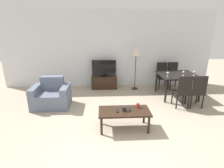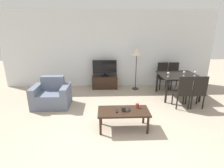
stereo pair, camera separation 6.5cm
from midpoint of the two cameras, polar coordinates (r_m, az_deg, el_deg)
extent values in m
plane|color=tan|center=(3.41, 1.29, -20.33)|extent=(18.00, 18.00, 0.00)
cube|color=silver|center=(6.39, -0.72, 11.19)|extent=(7.57, 0.06, 2.70)
cube|color=slate|center=(5.15, -18.72, -4.71)|extent=(0.63, 0.73, 0.41)
cube|color=slate|center=(5.26, -18.38, 0.44)|extent=(0.63, 0.20, 0.39)
cube|color=slate|center=(5.25, -23.07, -3.74)|extent=(0.18, 0.73, 0.59)
cube|color=slate|center=(5.02, -14.37, -3.79)|extent=(0.18, 0.73, 0.59)
cube|color=black|center=(6.33, -2.06, 0.71)|extent=(0.89, 0.45, 0.45)
cylinder|color=black|center=(6.26, -2.09, 2.82)|extent=(0.30, 0.30, 0.03)
cylinder|color=black|center=(6.25, -2.09, 3.17)|extent=(0.04, 0.04, 0.05)
cube|color=black|center=(6.19, -2.12, 5.57)|extent=(0.85, 0.04, 0.49)
cube|color=black|center=(6.17, -2.12, 5.53)|extent=(0.81, 0.01, 0.45)
cube|color=black|center=(3.76, 4.28, -8.92)|extent=(1.09, 0.53, 0.04)
cylinder|color=black|center=(3.66, -3.25, -13.61)|extent=(0.05, 0.05, 0.39)
cylinder|color=black|center=(3.77, 12.15, -13.01)|extent=(0.05, 0.05, 0.39)
cylinder|color=black|center=(4.02, -3.17, -10.45)|extent=(0.05, 0.05, 0.39)
cylinder|color=black|center=(4.12, 10.72, -10.02)|extent=(0.05, 0.05, 0.39)
cube|color=black|center=(5.78, 21.21, 2.68)|extent=(1.14, 1.05, 0.04)
cylinder|color=black|center=(5.29, 17.64, -2.42)|extent=(0.06, 0.06, 0.68)
cylinder|color=black|center=(5.72, 27.28, -2.11)|extent=(0.06, 0.06, 0.68)
cylinder|color=black|center=(6.13, 14.79, 0.62)|extent=(0.06, 0.06, 0.68)
cylinder|color=black|center=(6.50, 23.40, 0.70)|extent=(0.06, 0.06, 0.68)
cube|color=black|center=(5.13, 22.02, -2.77)|extent=(0.40, 0.40, 0.04)
cylinder|color=black|center=(5.28, 19.45, -4.36)|extent=(0.04, 0.04, 0.39)
cylinder|color=black|center=(5.41, 22.65, -4.21)|extent=(0.04, 0.04, 0.39)
cylinder|color=black|center=(5.01, 20.78, -5.75)|extent=(0.04, 0.04, 0.39)
cylinder|color=black|center=(5.14, 24.12, -5.55)|extent=(0.04, 0.04, 0.39)
cube|color=black|center=(4.90, 23.23, -0.61)|extent=(0.37, 0.04, 0.50)
cube|color=black|center=(6.61, 20.00, 1.96)|extent=(0.40, 0.40, 0.04)
cylinder|color=black|center=(6.46, 18.99, -0.24)|extent=(0.04, 0.04, 0.39)
cylinder|color=black|center=(6.59, 21.62, -0.20)|extent=(0.04, 0.04, 0.39)
cylinder|color=black|center=(6.75, 18.04, 0.62)|extent=(0.04, 0.04, 0.39)
cylinder|color=black|center=(6.87, 20.57, 0.64)|extent=(0.04, 0.04, 0.39)
cube|color=black|center=(6.71, 19.68, 4.58)|extent=(0.37, 0.04, 0.50)
cube|color=black|center=(5.31, 25.95, -2.63)|extent=(0.40, 0.40, 0.04)
cylinder|color=black|center=(5.44, 23.36, -4.17)|extent=(0.04, 0.04, 0.39)
cylinder|color=black|center=(5.59, 26.36, -4.02)|extent=(0.04, 0.04, 0.39)
cylinder|color=black|center=(5.18, 24.85, -5.51)|extent=(0.04, 0.04, 0.39)
cylinder|color=black|center=(5.33, 27.97, -5.30)|extent=(0.04, 0.04, 0.39)
cube|color=black|center=(5.08, 27.28, -0.53)|extent=(0.37, 0.04, 0.50)
cube|color=black|center=(6.47, 16.73, 1.96)|extent=(0.40, 0.40, 0.04)
cylinder|color=black|center=(6.33, 15.63, -0.29)|extent=(0.04, 0.04, 0.39)
cylinder|color=black|center=(6.44, 18.38, -0.25)|extent=(0.04, 0.04, 0.39)
cylinder|color=black|center=(6.62, 14.81, 0.59)|extent=(0.04, 0.04, 0.39)
cylinder|color=black|center=(6.72, 17.45, 0.61)|extent=(0.04, 0.04, 0.39)
cube|color=black|center=(6.57, 16.44, 4.63)|extent=(0.37, 0.04, 0.50)
cylinder|color=black|center=(6.34, 7.87, -1.49)|extent=(0.24, 0.24, 0.02)
cylinder|color=black|center=(6.16, 8.11, 3.82)|extent=(0.02, 0.02, 1.19)
cone|color=beige|center=(6.02, 8.42, 10.61)|extent=(0.36, 0.36, 0.28)
cube|color=black|center=(3.79, 6.10, -8.20)|extent=(0.04, 0.15, 0.02)
cube|color=black|center=(3.71, 2.01, -8.71)|extent=(0.04, 0.15, 0.02)
cylinder|color=black|center=(3.71, 4.26, -8.12)|extent=(0.09, 0.09, 0.10)
cylinder|color=maroon|center=(3.88, 8.75, -7.01)|extent=(0.07, 0.07, 0.10)
cylinder|color=silver|center=(5.68, 22.68, 2.48)|extent=(0.06, 0.06, 0.01)
cylinder|color=silver|center=(5.67, 22.73, 2.86)|extent=(0.01, 0.01, 0.07)
sphere|color=silver|center=(5.65, 22.81, 3.53)|extent=(0.07, 0.07, 0.07)
cylinder|color=silver|center=(5.43, 18.13, 2.32)|extent=(0.06, 0.06, 0.01)
cylinder|color=silver|center=(5.42, 18.17, 2.72)|extent=(0.01, 0.01, 0.07)
sphere|color=silver|center=(5.40, 18.24, 3.43)|extent=(0.07, 0.07, 0.07)
cylinder|color=silver|center=(5.81, 25.66, 2.43)|extent=(0.06, 0.06, 0.01)
cylinder|color=silver|center=(5.80, 25.71, 2.80)|extent=(0.01, 0.01, 0.07)
sphere|color=silver|center=(5.79, 25.80, 3.46)|extent=(0.07, 0.07, 0.07)
camera|label=1|loc=(0.03, -89.60, 0.13)|focal=28.00mm
camera|label=2|loc=(0.03, 90.40, -0.13)|focal=28.00mm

